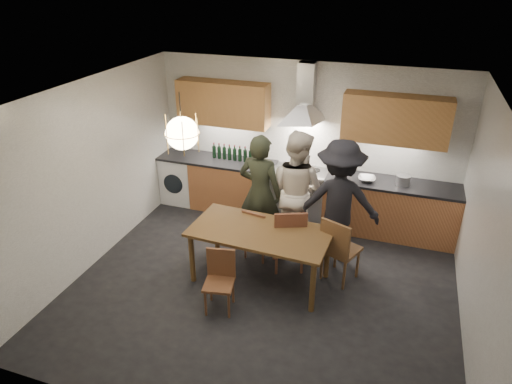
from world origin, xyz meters
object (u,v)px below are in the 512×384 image
(person_right, at_px, (339,201))
(stock_pot, at_px, (403,180))
(wine_bottles, at_px, (232,153))
(dining_table, at_px, (260,236))
(person_mid, at_px, (296,190))
(chair_back_left, at_px, (257,231))
(mixing_bowl, at_px, (367,179))
(person_left, at_px, (260,193))
(chair_front, at_px, (220,276))

(person_right, bearing_deg, stock_pot, -142.06)
(wine_bottles, bearing_deg, dining_table, -59.01)
(person_mid, relative_size, wine_bottles, 2.52)
(person_mid, bearing_deg, person_right, -175.27)
(chair_back_left, bearing_deg, mixing_bowl, -125.63)
(chair_back_left, bearing_deg, dining_table, 125.33)
(person_left, height_order, person_mid, person_mid)
(dining_table, xyz_separation_m, person_mid, (0.21, 1.03, 0.23))
(person_right, bearing_deg, person_mid, -21.96)
(chair_back_left, height_order, person_right, person_right)
(chair_back_left, height_order, mixing_bowl, mixing_bowl)
(dining_table, height_order, stock_pot, stock_pot)
(person_mid, distance_m, person_right, 0.68)
(person_right, height_order, mixing_bowl, person_right)
(chair_back_left, xyz_separation_m, chair_front, (-0.10, -1.13, -0.01))
(dining_table, xyz_separation_m, person_left, (-0.27, 0.82, 0.21))
(chair_back_left, xyz_separation_m, person_right, (1.08, 0.43, 0.45))
(chair_back_left, distance_m, person_mid, 0.85)
(dining_table, distance_m, chair_back_left, 0.54)
(dining_table, relative_size, person_right, 1.03)
(person_right, relative_size, wine_bottles, 2.51)
(person_right, height_order, stock_pot, person_right)
(dining_table, height_order, person_right, person_right)
(person_left, height_order, mixing_bowl, person_left)
(person_mid, bearing_deg, chair_back_left, 71.65)
(dining_table, xyz_separation_m, chair_back_left, (-0.20, 0.45, -0.22))
(chair_back_left, height_order, person_left, person_left)
(dining_table, bearing_deg, stock_pot, 49.23)
(chair_back_left, height_order, stock_pot, stock_pot)
(dining_table, bearing_deg, person_mid, 81.21)
(stock_pot, xyz_separation_m, wine_bottles, (-2.82, 0.09, 0.06))
(mixing_bowl, relative_size, stock_pot, 1.30)
(person_mid, bearing_deg, person_left, 41.08)
(dining_table, relative_size, person_left, 1.05)
(wine_bottles, bearing_deg, person_left, -50.94)
(person_mid, bearing_deg, dining_table, 95.61)
(chair_front, relative_size, person_mid, 0.43)
(dining_table, xyz_separation_m, chair_front, (-0.30, -0.68, -0.23))
(chair_front, height_order, mixing_bowl, mixing_bowl)
(person_mid, xyz_separation_m, wine_bottles, (-1.33, 0.83, 0.11))
(dining_table, distance_m, person_right, 1.26)
(mixing_bowl, bearing_deg, person_mid, -143.49)
(chair_back_left, relative_size, person_right, 0.44)
(stock_pot, bearing_deg, person_right, -132.68)
(chair_front, distance_m, person_mid, 1.85)
(person_left, relative_size, person_right, 0.98)
(person_mid, height_order, wine_bottles, person_mid)
(chair_front, bearing_deg, person_mid, 62.60)
(person_left, bearing_deg, chair_back_left, 105.89)
(wine_bottles, bearing_deg, stock_pot, -1.75)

